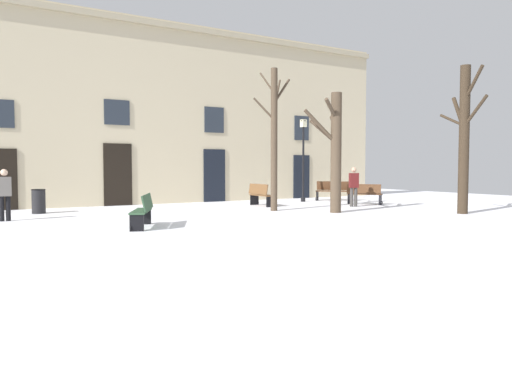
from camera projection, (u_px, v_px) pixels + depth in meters
ground_plane at (289, 224)px, 14.46m from camera, size 38.34×38.34×0.00m
building_facade at (170, 112)px, 22.46m from camera, size 23.96×0.60×8.31m
tree_near_facade at (335, 150)px, 17.86m from camera, size 1.80×1.22×4.39m
tree_foreground at (464, 136)px, 17.43m from camera, size 1.16×1.99×5.29m
tree_left_of_center at (274, 136)px, 18.62m from camera, size 1.73×0.92×5.43m
streetlamp at (303, 151)px, 23.47m from camera, size 0.30×0.30×4.02m
litter_bin at (39, 201)px, 17.61m from camera, size 0.50×0.50×0.88m
bench_back_to_back_left at (364, 194)px, 21.80m from camera, size 1.24×1.52×0.92m
bench_far_corner at (334, 191)px, 24.27m from camera, size 1.56×1.63×0.96m
bench_back_to_back_right at (261, 195)px, 20.98m from camera, size 0.52×1.56×0.96m
bench_facing_shops at (143, 210)px, 13.53m from camera, size 1.14×1.73×0.93m
person_crossing_plaza at (5, 192)px, 15.14m from camera, size 0.38×0.22×1.62m
person_near_bench at (354, 185)px, 20.60m from camera, size 0.44×0.35×1.67m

